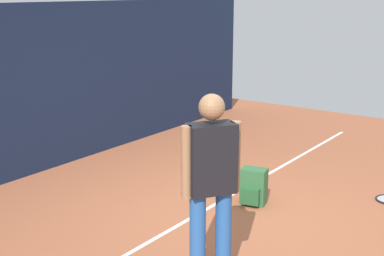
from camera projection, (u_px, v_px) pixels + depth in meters
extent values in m
plane|color=#9E5638|center=(220.00, 218.00, 6.08)|extent=(12.00, 12.00, 0.00)
cube|color=#141E38|center=(42.00, 88.00, 7.49)|extent=(10.00, 0.10, 2.36)
cube|color=white|center=(201.00, 212.00, 6.24)|extent=(9.00, 0.05, 0.00)
cylinder|color=#2659A5|center=(223.00, 236.00, 4.70)|extent=(0.14, 0.14, 0.85)
cylinder|color=#2659A5|center=(198.00, 240.00, 4.62)|extent=(0.14, 0.14, 0.85)
cube|color=black|center=(211.00, 158.00, 4.47)|extent=(0.45, 0.41, 0.60)
sphere|color=#9E704C|center=(212.00, 107.00, 4.36)|extent=(0.22, 0.22, 0.22)
cylinder|color=#9E704C|center=(235.00, 157.00, 4.55)|extent=(0.09, 0.09, 0.62)
cylinder|color=#9E704C|center=(187.00, 162.00, 4.40)|extent=(0.09, 0.09, 0.62)
cube|color=#2D6038|center=(254.00, 186.00, 6.46)|extent=(0.26, 0.34, 0.44)
cube|color=#23562D|center=(250.00, 196.00, 6.35)|extent=(0.13, 0.23, 0.20)
sphere|color=#CCE033|center=(231.00, 178.00, 7.27)|extent=(0.07, 0.07, 0.07)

